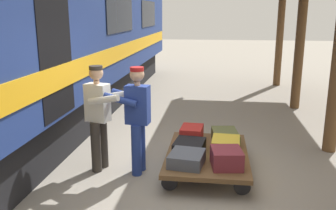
{
  "coord_description": "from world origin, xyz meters",
  "views": [
    {
      "loc": [
        -0.26,
        5.16,
        2.5
      ],
      "look_at": [
        0.44,
        -0.12,
        1.15
      ],
      "focal_mm": 39.26,
      "sensor_mm": 36.0,
      "label": 1
    }
  ],
  "objects_px": {
    "suitcase_yellow_case": "(226,146)",
    "porter_by_door": "(99,115)",
    "suitcase_burgundy_valise": "(226,158)",
    "suitcase_olive_duffel": "(225,137)",
    "luggage_cart": "(207,155)",
    "suitcase_red_plastic": "(192,134)",
    "suitcase_black_hardshell": "(189,146)",
    "suitcase_slate_roller": "(187,159)",
    "porter_in_overalls": "(137,117)"
  },
  "relations": [
    {
      "from": "suitcase_yellow_case",
      "to": "suitcase_olive_duffel",
      "type": "relative_size",
      "value": 0.8
    },
    {
      "from": "luggage_cart",
      "to": "porter_by_door",
      "type": "height_order",
      "value": "porter_by_door"
    },
    {
      "from": "luggage_cart",
      "to": "suitcase_yellow_case",
      "type": "height_order",
      "value": "suitcase_yellow_case"
    },
    {
      "from": "suitcase_black_hardshell",
      "to": "suitcase_slate_roller",
      "type": "xyz_separation_m",
      "value": [
        0.0,
        0.53,
        0.0
      ]
    },
    {
      "from": "suitcase_red_plastic",
      "to": "porter_in_overalls",
      "type": "xyz_separation_m",
      "value": [
        0.81,
        0.75,
        0.49
      ]
    },
    {
      "from": "suitcase_black_hardshell",
      "to": "suitcase_olive_duffel",
      "type": "bearing_deg",
      "value": -137.52
    },
    {
      "from": "porter_in_overalls",
      "to": "suitcase_burgundy_valise",
      "type": "bearing_deg",
      "value": 167.41
    },
    {
      "from": "porter_by_door",
      "to": "suitcase_black_hardshell",
      "type": "bearing_deg",
      "value": -172.82
    },
    {
      "from": "suitcase_yellow_case",
      "to": "suitcase_slate_roller",
      "type": "bearing_deg",
      "value": 42.48
    },
    {
      "from": "suitcase_yellow_case",
      "to": "suitcase_red_plastic",
      "type": "relative_size",
      "value": 1.05
    },
    {
      "from": "suitcase_black_hardshell",
      "to": "suitcase_yellow_case",
      "type": "xyz_separation_m",
      "value": [
        -0.58,
        0.0,
        0.03
      ]
    },
    {
      "from": "suitcase_red_plastic",
      "to": "porter_in_overalls",
      "type": "relative_size",
      "value": 0.28
    },
    {
      "from": "luggage_cart",
      "to": "suitcase_slate_roller",
      "type": "bearing_deg",
      "value": 61.37
    },
    {
      "from": "suitcase_red_plastic",
      "to": "porter_by_door",
      "type": "relative_size",
      "value": 0.28
    },
    {
      "from": "suitcase_olive_duffel",
      "to": "porter_in_overalls",
      "type": "height_order",
      "value": "porter_in_overalls"
    },
    {
      "from": "luggage_cart",
      "to": "suitcase_olive_duffel",
      "type": "height_order",
      "value": "suitcase_olive_duffel"
    },
    {
      "from": "suitcase_olive_duffel",
      "to": "porter_in_overalls",
      "type": "distance_m",
      "value": 1.66
    },
    {
      "from": "suitcase_slate_roller",
      "to": "suitcase_burgundy_valise",
      "type": "bearing_deg",
      "value": 180.0
    },
    {
      "from": "suitcase_burgundy_valise",
      "to": "porter_by_door",
      "type": "height_order",
      "value": "porter_by_door"
    },
    {
      "from": "suitcase_black_hardshell",
      "to": "porter_by_door",
      "type": "height_order",
      "value": "porter_by_door"
    },
    {
      "from": "luggage_cart",
      "to": "suitcase_red_plastic",
      "type": "relative_size",
      "value": 4.02
    },
    {
      "from": "suitcase_yellow_case",
      "to": "suitcase_slate_roller",
      "type": "relative_size",
      "value": 0.94
    },
    {
      "from": "porter_in_overalls",
      "to": "luggage_cart",
      "type": "bearing_deg",
      "value": -168.71
    },
    {
      "from": "suitcase_burgundy_valise",
      "to": "suitcase_olive_duffel",
      "type": "relative_size",
      "value": 0.75
    },
    {
      "from": "luggage_cart",
      "to": "porter_in_overalls",
      "type": "xyz_separation_m",
      "value": [
        1.1,
        0.22,
        0.66
      ]
    },
    {
      "from": "porter_by_door",
      "to": "suitcase_burgundy_valise",
      "type": "bearing_deg",
      "value": 170.09
    },
    {
      "from": "suitcase_slate_roller",
      "to": "luggage_cart",
      "type": "bearing_deg",
      "value": -118.63
    },
    {
      "from": "suitcase_olive_duffel",
      "to": "suitcase_slate_roller",
      "type": "distance_m",
      "value": 1.21
    },
    {
      "from": "suitcase_black_hardshell",
      "to": "suitcase_red_plastic",
      "type": "distance_m",
      "value": 0.53
    },
    {
      "from": "suitcase_burgundy_valise",
      "to": "suitcase_slate_roller",
      "type": "bearing_deg",
      "value": 0.0
    },
    {
      "from": "suitcase_burgundy_valise",
      "to": "porter_in_overalls",
      "type": "relative_size",
      "value": 0.28
    },
    {
      "from": "suitcase_burgundy_valise",
      "to": "porter_by_door",
      "type": "relative_size",
      "value": 0.28
    },
    {
      "from": "suitcase_black_hardshell",
      "to": "porter_by_door",
      "type": "distance_m",
      "value": 1.53
    },
    {
      "from": "suitcase_red_plastic",
      "to": "suitcase_olive_duffel",
      "type": "height_order",
      "value": "suitcase_red_plastic"
    },
    {
      "from": "luggage_cart",
      "to": "suitcase_olive_duffel",
      "type": "distance_m",
      "value": 0.62
    },
    {
      "from": "porter_in_overalls",
      "to": "suitcase_red_plastic",
      "type": "bearing_deg",
      "value": -137.25
    },
    {
      "from": "suitcase_black_hardshell",
      "to": "suitcase_red_plastic",
      "type": "relative_size",
      "value": 1.1
    },
    {
      "from": "porter_in_overalls",
      "to": "suitcase_olive_duffel",
      "type": "bearing_deg",
      "value": -151.66
    },
    {
      "from": "suitcase_red_plastic",
      "to": "porter_in_overalls",
      "type": "distance_m",
      "value": 1.21
    },
    {
      "from": "suitcase_olive_duffel",
      "to": "luggage_cart",
      "type": "bearing_deg",
      "value": 61.37
    },
    {
      "from": "luggage_cart",
      "to": "suitcase_red_plastic",
      "type": "height_order",
      "value": "suitcase_red_plastic"
    },
    {
      "from": "suitcase_slate_roller",
      "to": "porter_by_door",
      "type": "xyz_separation_m",
      "value": [
        1.43,
        -0.35,
        0.53
      ]
    },
    {
      "from": "suitcase_red_plastic",
      "to": "suitcase_olive_duffel",
      "type": "bearing_deg",
      "value": 180.0
    },
    {
      "from": "porter_by_door",
      "to": "porter_in_overalls",
      "type": "bearing_deg",
      "value": 176.3
    },
    {
      "from": "suitcase_black_hardshell",
      "to": "suitcase_slate_roller",
      "type": "distance_m",
      "value": 0.53
    },
    {
      "from": "suitcase_burgundy_valise",
      "to": "suitcase_olive_duffel",
      "type": "xyz_separation_m",
      "value": [
        0.0,
        -1.06,
        -0.03
      ]
    },
    {
      "from": "suitcase_yellow_case",
      "to": "porter_by_door",
      "type": "height_order",
      "value": "porter_by_door"
    },
    {
      "from": "suitcase_slate_roller",
      "to": "porter_in_overalls",
      "type": "height_order",
      "value": "porter_in_overalls"
    },
    {
      "from": "suitcase_black_hardshell",
      "to": "porter_in_overalls",
      "type": "distance_m",
      "value": 0.99
    },
    {
      "from": "luggage_cart",
      "to": "suitcase_red_plastic",
      "type": "distance_m",
      "value": 0.63
    }
  ]
}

